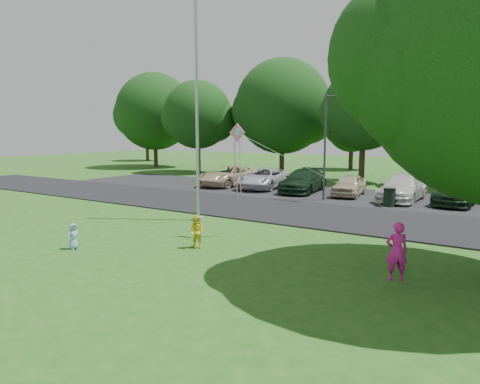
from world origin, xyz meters
The scene contains 13 objects.
ground centered at (0.00, 0.00, 0.00)m, with size 120.00×120.00×0.00m, color #225717.
park_road centered at (0.00, 9.00, 0.03)m, with size 60.00×6.00×0.06m, color black.
parking_strip centered at (0.00, 15.50, 0.03)m, with size 42.00×7.00×0.06m, color black.
flagpole centered at (-3.50, 5.00, 4.17)m, with size 0.50×0.50×10.00m.
street_lamp centered at (-0.54, 13.02, 3.59)m, with size 1.68×0.30×5.98m.
trash_can centered at (2.87, 12.87, 0.50)m, with size 0.63×0.63×1.00m.
tree_row centered at (1.59, 24.23, 5.71)m, with size 64.35×11.94×10.88m.
horizon_trees centered at (4.06, 33.88, 4.30)m, with size 77.46×7.20×7.02m.
parked_cars centered at (-1.22, 15.57, 0.76)m, with size 20.58×5.60×1.45m.
woman centered at (5.67, 1.63, 0.78)m, with size 0.57×0.38×1.57m, color #DD1D96.
child_yellow centered at (-0.67, 1.29, 0.57)m, with size 0.55×0.43×1.14m, color yellow.
child_blue centered at (-4.13, -0.97, 0.44)m, with size 0.43×0.28×0.87m, color #85ABCD.
kite centered at (-0.19, 3.18, 3.42)m, with size 6.31×1.87×2.82m.
Camera 1 is at (8.01, -9.75, 3.88)m, focal length 32.00 mm.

